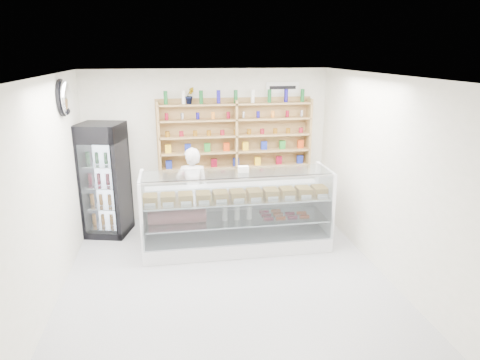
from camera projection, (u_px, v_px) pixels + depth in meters
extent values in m
plane|color=#B5B5BA|center=(227.00, 278.00, 6.09)|extent=(5.00, 5.00, 0.00)
plane|color=white|center=(225.00, 76.00, 5.28)|extent=(5.00, 5.00, 0.00)
plane|color=white|center=(208.00, 145.00, 8.05)|extent=(4.50, 0.00, 4.50)
plane|color=white|center=(268.00, 278.00, 3.33)|extent=(4.50, 0.00, 4.50)
plane|color=white|center=(47.00, 193.00, 5.34)|extent=(0.00, 5.00, 5.00)
plane|color=white|center=(383.00, 176.00, 6.04)|extent=(0.00, 5.00, 5.00)
cube|color=white|center=(237.00, 240.00, 7.00)|extent=(2.98, 0.85, 0.25)
cube|color=white|center=(233.00, 207.00, 7.24)|extent=(2.98, 0.05, 0.63)
cube|color=silver|center=(237.00, 219.00, 6.89)|extent=(2.86, 0.74, 0.02)
cube|color=silver|center=(237.00, 197.00, 6.78)|extent=(2.92, 0.78, 0.02)
cube|color=silver|center=(241.00, 212.00, 6.43)|extent=(2.92, 0.12, 1.04)
cube|color=silver|center=(237.00, 173.00, 6.61)|extent=(2.92, 0.59, 0.01)
imported|color=silver|center=(193.00, 191.00, 7.37)|extent=(0.61, 0.44, 1.56)
cube|color=black|center=(105.00, 180.00, 7.34)|extent=(0.85, 0.84, 1.95)
cube|color=#36053B|center=(102.00, 135.00, 6.81)|extent=(0.67, 0.20, 0.27)
cube|color=silver|center=(108.00, 190.00, 7.07)|extent=(0.57, 0.16, 1.54)
cube|color=#A78F4F|center=(159.00, 138.00, 7.70)|extent=(0.04, 0.28, 1.33)
cube|color=#A78F4F|center=(236.00, 136.00, 7.92)|extent=(0.04, 0.28, 1.33)
cube|color=#A78F4F|center=(308.00, 134.00, 8.14)|extent=(0.04, 0.28, 1.33)
cube|color=#A78F4F|center=(236.00, 167.00, 8.09)|extent=(2.80, 0.28, 0.03)
cube|color=#A78F4F|center=(236.00, 151.00, 8.01)|extent=(2.80, 0.28, 0.03)
cube|color=#A78F4F|center=(236.00, 135.00, 7.92)|extent=(2.80, 0.28, 0.03)
cube|color=#A78F4F|center=(236.00, 119.00, 7.83)|extent=(2.80, 0.28, 0.03)
cube|color=#A78F4F|center=(236.00, 104.00, 7.75)|extent=(2.80, 0.28, 0.03)
imported|color=#1E6626|center=(190.00, 95.00, 7.58)|extent=(0.19, 0.17, 0.30)
ellipsoid|color=silver|center=(66.00, 98.00, 6.18)|extent=(0.15, 0.50, 0.50)
cube|color=white|center=(282.00, 87.00, 7.94)|extent=(0.62, 0.03, 0.20)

